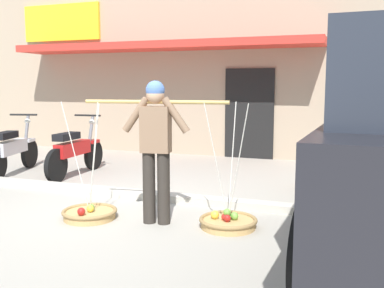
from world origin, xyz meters
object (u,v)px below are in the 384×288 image
Objects in this scene: fruit_basket_right_side at (228,221)px; wooden_crate at (315,178)px; motorcycle_nearest_shop at (13,150)px; motorcycle_second_in_row at (75,151)px; fruit_basket_left_side at (90,213)px; fruit_vendor at (156,142)px.

fruit_basket_right_side is 2.54m from wooden_crate.
motorcycle_nearest_shop and motorcycle_second_in_row have the same top height.
fruit_basket_left_side is 1.72m from fruit_basket_right_side.
fruit_vendor is 3.89× the size of wooden_crate.
fruit_vendor is 1.18× the size of fruit_basket_right_side.
wooden_crate is at bearing 57.59° from fruit_vendor.
fruit_basket_left_side is at bearing -171.57° from fruit_basket_right_side.
wooden_crate is at bearing 8.24° from motorcycle_nearest_shop.
motorcycle_second_in_row is at bearing 141.56° from fruit_vendor.
wooden_crate is (0.76, 2.42, 0.08)m from fruit_basket_right_side.
fruit_basket_left_side is 3.46m from motorcycle_nearest_shop.
motorcycle_nearest_shop is at bearing -168.13° from motorcycle_second_in_row.
fruit_vendor reaches higher than wooden_crate.
motorcycle_second_in_row is at bearing 150.84° from fruit_basket_right_side.
motorcycle_second_in_row is (1.17, 0.25, 0.00)m from motorcycle_nearest_shop.
fruit_basket_left_side is at bearing -132.73° from wooden_crate.
fruit_basket_left_side is 3.30× the size of wooden_crate.
fruit_basket_left_side is 3.64m from wooden_crate.
wooden_crate is (5.33, 0.77, -0.29)m from motorcycle_nearest_shop.
fruit_vendor is 0.96× the size of motorcycle_nearest_shop.
fruit_basket_right_side is at bearing 8.34° from fruit_vendor.
motorcycle_nearest_shop is at bearing -171.76° from wooden_crate.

